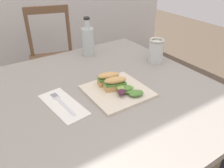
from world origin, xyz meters
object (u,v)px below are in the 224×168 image
at_px(dining_table, 92,119).
at_px(sandwich_half_front, 115,83).
at_px(fork_on_napkin, 61,102).
at_px(mason_jar_iced_tea, 156,52).
at_px(chair_wooden_far, 53,59).
at_px(bottle_cold_brew, 88,42).
at_px(plate_lunch, 117,91).
at_px(sandwich_half_back, 109,78).

bearing_deg(dining_table, sandwich_half_front, -13.71).
bearing_deg(fork_on_napkin, mason_jar_iced_tea, 8.46).
xyz_separation_m(chair_wooden_far, sandwich_half_front, (-0.10, -1.11, 0.33)).
distance_m(fork_on_napkin, bottle_cold_brew, 0.50).
xyz_separation_m(plate_lunch, mason_jar_iced_tea, (0.35, 0.14, 0.05)).
bearing_deg(mason_jar_iced_tea, dining_table, -167.43).
distance_m(dining_table, mason_jar_iced_tea, 0.50).
relative_size(chair_wooden_far, sandwich_half_back, 8.23).
distance_m(sandwich_half_back, bottle_cold_brew, 0.38).
relative_size(plate_lunch, bottle_cold_brew, 1.15).
relative_size(sandwich_half_back, bottle_cold_brew, 0.49).
bearing_deg(sandwich_half_back, dining_table, -167.13).
relative_size(plate_lunch, sandwich_half_front, 2.36).
bearing_deg(mason_jar_iced_tea, chair_wooden_far, 104.31).
distance_m(chair_wooden_far, bottle_cold_brew, 0.78).
xyz_separation_m(sandwich_half_back, bottle_cold_brew, (0.09, 0.36, 0.04)).
distance_m(dining_table, sandwich_half_back, 0.20).
distance_m(chair_wooden_far, mason_jar_iced_tea, 1.07).
bearing_deg(mason_jar_iced_tea, fork_on_napkin, -171.54).
bearing_deg(fork_on_napkin, sandwich_half_back, 2.27).
relative_size(sandwich_half_front, bottle_cold_brew, 0.49).
distance_m(dining_table, sandwich_half_front, 0.20).
distance_m(sandwich_half_front, fork_on_napkin, 0.24).
height_order(chair_wooden_far, mason_jar_iced_tea, chair_wooden_far).
bearing_deg(plate_lunch, chair_wooden_far, 84.97).
distance_m(chair_wooden_far, sandwich_half_front, 1.16).
xyz_separation_m(chair_wooden_far, plate_lunch, (-0.10, -1.12, 0.30)).
bearing_deg(dining_table, fork_on_napkin, 172.87).
bearing_deg(dining_table, mason_jar_iced_tea, 12.57).
distance_m(plate_lunch, bottle_cold_brew, 0.44).
relative_size(sandwich_half_back, mason_jar_iced_tea, 0.82).
height_order(chair_wooden_far, fork_on_napkin, chair_wooden_far).
xyz_separation_m(fork_on_napkin, mason_jar_iced_tea, (0.58, 0.09, 0.05)).
relative_size(sandwich_half_front, sandwich_half_back, 1.00).
relative_size(chair_wooden_far, fork_on_napkin, 4.68).
bearing_deg(sandwich_half_back, plate_lunch, -88.39).
bearing_deg(sandwich_half_front, mason_jar_iced_tea, 20.20).
bearing_deg(bottle_cold_brew, sandwich_half_back, -104.40).
xyz_separation_m(chair_wooden_far, fork_on_napkin, (-0.33, -1.07, 0.30)).
bearing_deg(plate_lunch, fork_on_napkin, 166.80).
relative_size(plate_lunch, mason_jar_iced_tea, 1.95).
bearing_deg(dining_table, sandwich_half_back, 12.87).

